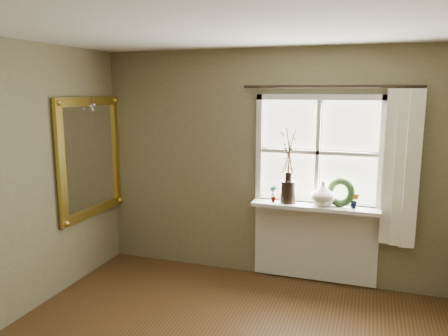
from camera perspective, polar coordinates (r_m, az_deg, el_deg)
The scene contains 13 objects.
ceiling at distance 2.78m, azimuth -4.76°, elevation 19.49°, with size 4.50×4.50×0.00m, color silver.
wall_back at distance 5.01m, azimuth 5.92°, elevation 0.41°, with size 4.00×0.10×2.60m, color #6B6546.
window_frame at distance 4.83m, azimuth 12.16°, elevation 2.01°, with size 1.36×0.06×1.24m.
window_sill at distance 4.84m, azimuth 11.75°, elevation -4.98°, with size 1.36×0.26×0.04m, color silver.
window_apron at distance 5.07m, azimuth 11.72°, elevation -9.47°, with size 1.36×0.04×0.88m, color silver.
dark_jug at distance 4.84m, azimuth 8.38°, elevation -3.11°, with size 0.17×0.17×0.25m, color black.
cream_vase at distance 4.79m, azimuth 12.78°, elevation -3.28°, with size 0.25×0.25×0.26m, color silver.
wreath at distance 4.82m, azimuth 14.96°, elevation -3.47°, with size 0.31×0.31×0.08m, color #263E1B.
potted_plant_left at distance 4.88m, azimuth 6.43°, elevation -3.33°, with size 0.10×0.07×0.18m, color #263E1B.
potted_plant_right at distance 4.78m, azimuth 16.70°, elevation -4.12°, with size 0.09×0.07×0.16m, color #263E1B.
curtain at distance 4.73m, azimuth 22.12°, elevation -0.10°, with size 0.36×0.12×1.59m, color silver.
curtain_rod at distance 4.71m, azimuth 13.62°, elevation 10.31°, with size 0.03×0.03×1.84m, color black.
gilt_mirror at distance 5.26m, azimuth -16.98°, elevation 1.40°, with size 0.10×1.15×1.38m.
Camera 1 is at (1.08, -2.52, 2.15)m, focal length 35.00 mm.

